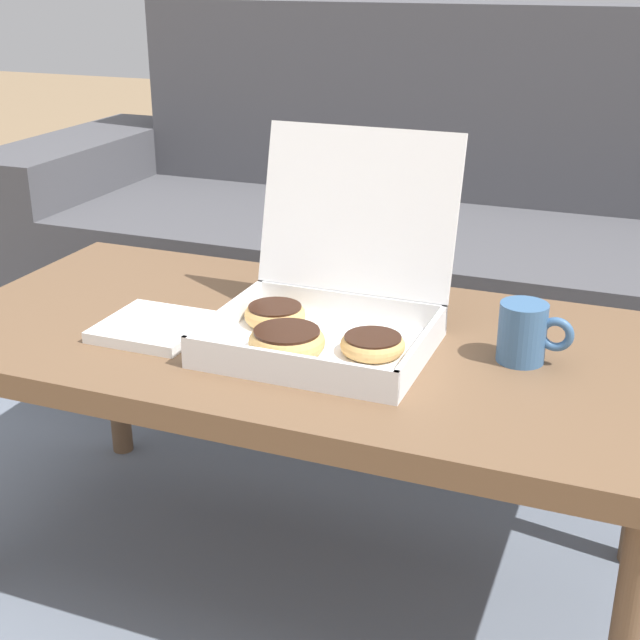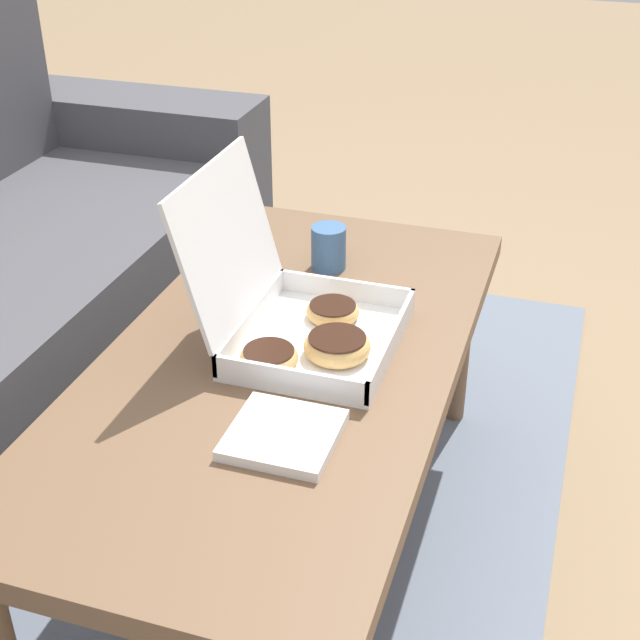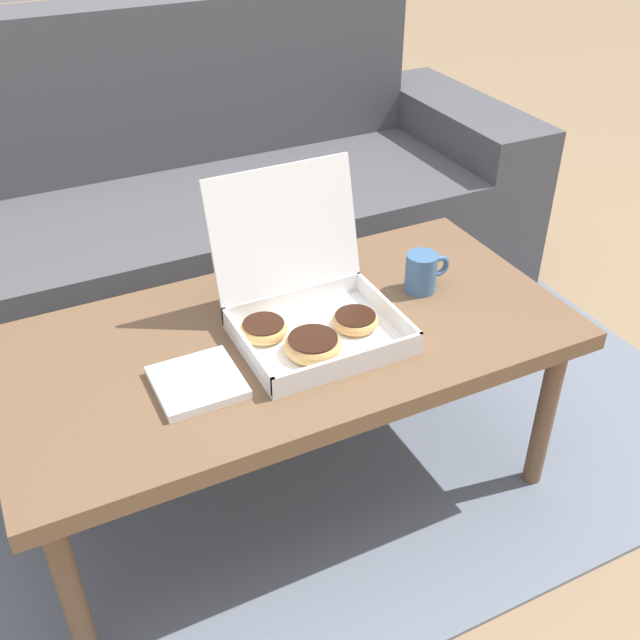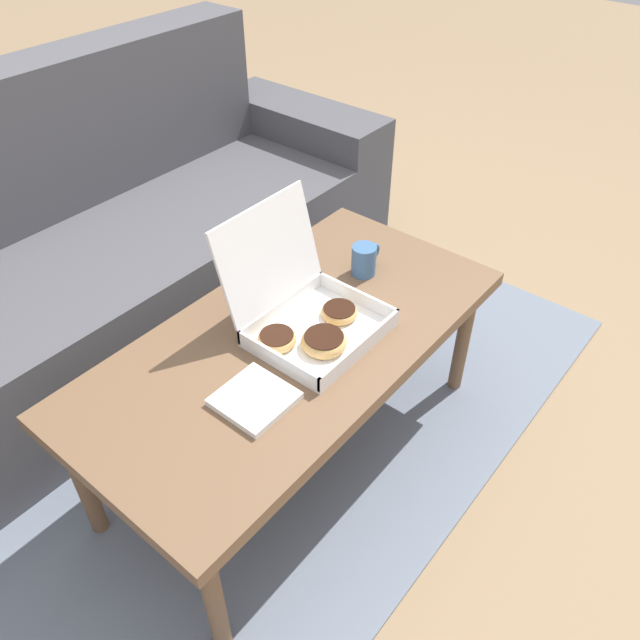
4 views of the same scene
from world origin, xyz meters
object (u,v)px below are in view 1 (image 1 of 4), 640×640
Objects in this scene: couch at (437,264)px; coffee_table at (304,359)px; pastry_box at (322,308)px; coffee_mug at (525,333)px.

couch reaches higher than coffee_table.
coffee_table is at bearing 154.32° from pastry_box.
couch is at bearing 92.45° from pastry_box.
pastry_box is at bearing -172.71° from coffee_mug.
couch is at bearing 112.08° from coffee_mug.
couch is 1.87× the size of coffee_table.
coffee_table is (0.00, -0.86, 0.11)m from couch.
coffee_mug is (0.34, -0.84, 0.19)m from couch.
coffee_table is at bearing -90.00° from couch.
coffee_table is 0.11m from pastry_box.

